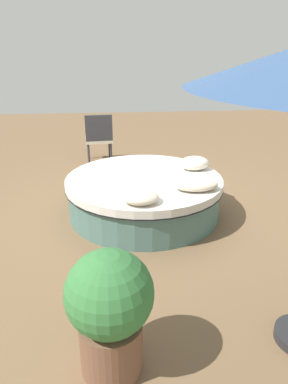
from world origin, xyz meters
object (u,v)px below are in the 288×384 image
object	(u,v)px
throw_pillow_2	(194,163)
patio_chair	(99,135)
round_bed	(144,195)
throw_pillow_0	(140,197)
throw_pillow_1	(196,185)
planter	(110,308)

from	to	relation	value
throw_pillow_2	patio_chair	xyz separation A→B (m)	(-1.43, 2.15, -0.08)
round_bed	throw_pillow_2	bearing A→B (deg)	18.79
throw_pillow_0	patio_chair	distance (m)	3.28
throw_pillow_1	throw_pillow_0	bearing A→B (deg)	-156.05
patio_chair	planter	world-z (taller)	planter
throw_pillow_0	throw_pillow_1	distance (m)	0.79
throw_pillow_1	throw_pillow_2	distance (m)	0.78
patio_chair	planter	xyz separation A→B (m)	(0.19, -5.01, -0.01)
round_bed	planter	bearing A→B (deg)	-100.46
throw_pillow_1	planter	world-z (taller)	planter
round_bed	throw_pillow_1	bearing A→B (deg)	-39.68
throw_pillow_0	planter	xyz separation A→B (m)	(-0.36, -1.77, -0.06)
planter	patio_chair	bearing A→B (deg)	92.19
throw_pillow_2	planter	bearing A→B (deg)	-113.39
planter	throw_pillow_2	bearing A→B (deg)	66.61
throw_pillow_0	throw_pillow_2	bearing A→B (deg)	51.12
throw_pillow_1	patio_chair	distance (m)	3.18
throw_pillow_0	patio_chair	size ratio (longest dim) A/B	0.44
round_bed	throw_pillow_0	distance (m)	0.90
round_bed	throw_pillow_1	xyz separation A→B (m)	(0.61, -0.50, 0.34)
round_bed	throw_pillow_0	xyz separation A→B (m)	(-0.12, -0.83, 0.34)
patio_chair	throw_pillow_0	bearing A→B (deg)	-85.00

